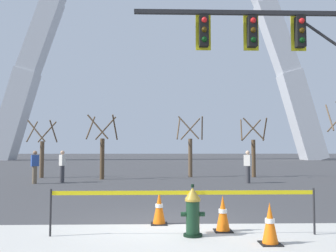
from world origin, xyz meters
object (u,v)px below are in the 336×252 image
at_px(pedestrian_walking_left, 62,166).
at_px(traffic_cone_mid_sidewalk, 223,214).
at_px(traffic_cone_by_hydrant, 159,208).
at_px(traffic_signal_gantry, 315,54).
at_px(pedestrian_walking_right, 35,167).
at_px(fire_hydrant, 193,212).
at_px(monument_arch, 160,24).
at_px(traffic_cone_curb_edge, 270,224).
at_px(pedestrian_standing_center, 248,166).

bearing_deg(pedestrian_walking_left, traffic_cone_mid_sidewalk, -60.34).
xyz_separation_m(traffic_cone_by_hydrant, traffic_signal_gantry, (4.50, 2.01, 4.05)).
bearing_deg(pedestrian_walking_right, pedestrian_walking_left, 23.52).
distance_m(fire_hydrant, pedestrian_walking_left, 12.33).
distance_m(fire_hydrant, traffic_cone_by_hydrant, 1.26).
height_order(traffic_cone_mid_sidewalk, traffic_signal_gantry, traffic_signal_gantry).
xyz_separation_m(traffic_cone_by_hydrant, monument_arch, (0.20, 46.17, 20.64)).
distance_m(traffic_cone_mid_sidewalk, pedestrian_walking_right, 12.51).
relative_size(fire_hydrant, traffic_cone_curb_edge, 1.36).
bearing_deg(pedestrian_walking_left, pedestrian_standing_center, -3.13).
height_order(pedestrian_walking_left, pedestrian_walking_right, same).
xyz_separation_m(traffic_cone_mid_sidewalk, pedestrian_walking_left, (-6.09, 10.69, 0.46)).
bearing_deg(pedestrian_standing_center, pedestrian_walking_left, 176.87).
xyz_separation_m(traffic_cone_mid_sidewalk, traffic_signal_gantry, (3.21, 2.73, 4.05)).
relative_size(traffic_cone_curb_edge, monument_arch, 0.01).
relative_size(fire_hydrant, traffic_signal_gantry, 0.13).
distance_m(traffic_cone_mid_sidewalk, pedestrian_walking_left, 12.31).
height_order(monument_arch, pedestrian_walking_right, monument_arch).
bearing_deg(pedestrian_standing_center, fire_hydrant, -109.52).
relative_size(traffic_cone_mid_sidewalk, traffic_signal_gantry, 0.09).
bearing_deg(monument_arch, pedestrian_walking_right, -99.55).
distance_m(traffic_cone_curb_edge, pedestrian_walking_left, 13.49).
xyz_separation_m(fire_hydrant, traffic_cone_mid_sidewalk, (0.65, 0.37, -0.11)).
relative_size(traffic_signal_gantry, pedestrian_walking_right, 4.92).
distance_m(monument_arch, pedestrian_walking_right, 42.35).
relative_size(traffic_cone_by_hydrant, pedestrian_walking_left, 0.46).
xyz_separation_m(traffic_cone_by_hydrant, traffic_cone_curb_edge, (1.93, -1.71, 0.00)).
xyz_separation_m(monument_arch, pedestrian_walking_left, (-5.00, -36.20, -20.18)).
height_order(traffic_cone_curb_edge, pedestrian_standing_center, pedestrian_standing_center).
height_order(traffic_cone_mid_sidewalk, pedestrian_walking_left, pedestrian_walking_left).
height_order(traffic_cone_mid_sidewalk, pedestrian_walking_right, pedestrian_walking_right).
xyz_separation_m(traffic_signal_gantry, monument_arch, (-4.30, 44.16, 16.59)).
height_order(fire_hydrant, traffic_cone_curb_edge, fire_hydrant).
distance_m(traffic_cone_curb_edge, monument_arch, 52.17).
height_order(traffic_cone_by_hydrant, monument_arch, monument_arch).
bearing_deg(pedestrian_walking_left, monument_arch, 82.14).
height_order(traffic_signal_gantry, pedestrian_standing_center, traffic_signal_gantry).
bearing_deg(pedestrian_walking_right, pedestrian_standing_center, 0.06).
xyz_separation_m(traffic_cone_mid_sidewalk, pedestrian_walking_right, (-7.27, 10.17, 0.46)).
relative_size(fire_hydrant, monument_arch, 0.02).
distance_m(traffic_signal_gantry, monument_arch, 47.37).
bearing_deg(traffic_cone_by_hydrant, pedestrian_standing_center, 65.18).
xyz_separation_m(traffic_cone_by_hydrant, pedestrian_walking_left, (-4.80, 9.97, 0.46)).
relative_size(pedestrian_standing_center, pedestrian_walking_right, 1.00).
height_order(traffic_cone_curb_edge, pedestrian_walking_left, pedestrian_walking_left).
height_order(traffic_signal_gantry, pedestrian_walking_left, traffic_signal_gantry).
relative_size(traffic_cone_by_hydrant, pedestrian_walking_right, 0.46).
bearing_deg(traffic_cone_by_hydrant, traffic_cone_mid_sidewalk, -29.11).
distance_m(fire_hydrant, traffic_cone_mid_sidewalk, 0.75).
bearing_deg(traffic_cone_mid_sidewalk, traffic_signal_gantry, 40.35).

